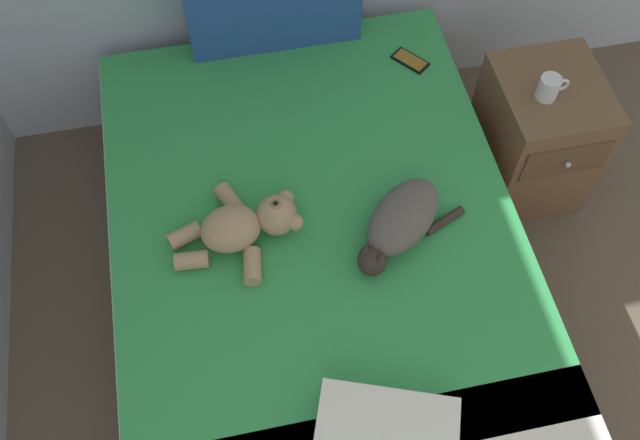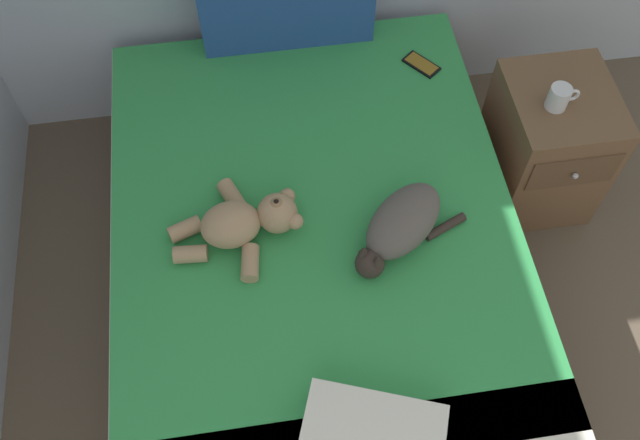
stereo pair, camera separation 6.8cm
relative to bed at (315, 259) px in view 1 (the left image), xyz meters
The scene contains 6 objects.
bed is the anchor object (origin of this frame).
cat 0.44m from the bed, 19.39° to the right, with size 0.42×0.37×0.15m.
teddy_bear 0.41m from the bed, behind, with size 0.46×0.40×0.15m.
cell_phone 0.90m from the bed, 51.76° to the left, with size 0.15×0.16×0.01m.
nightstand 1.07m from the bed, 19.63° to the left, with size 0.41×0.49×0.60m.
mug 1.08m from the bed, 18.77° to the left, with size 0.12×0.08×0.09m.
Camera 1 is at (0.99, 1.78, 2.59)m, focal length 39.21 mm.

